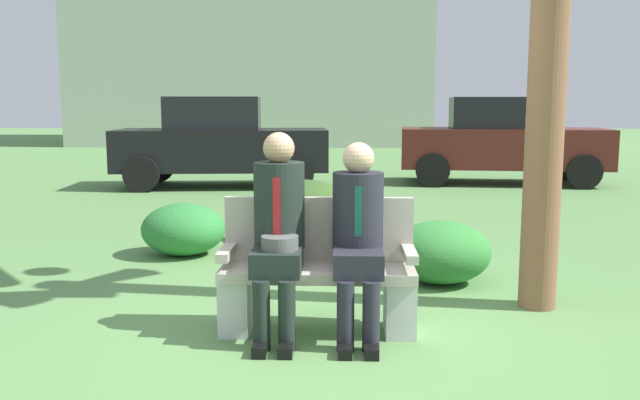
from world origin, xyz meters
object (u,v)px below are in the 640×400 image
at_px(seated_man_right, 358,230).
at_px(parked_car_near, 221,142).
at_px(shrub_far_lawn, 441,252).
at_px(parked_car_far, 501,141).
at_px(shrub_mid_lawn, 305,210).
at_px(seated_man_left, 278,225).
at_px(shrub_near_bench, 183,229).
at_px(park_bench, 318,274).

height_order(seated_man_right, parked_car_near, parked_car_near).
xyz_separation_m(shrub_far_lawn, parked_car_far, (2.20, 7.47, 0.57)).
bearing_deg(parked_car_near, shrub_far_lawn, -64.88).
height_order(shrub_mid_lawn, shrub_far_lawn, shrub_mid_lawn).
height_order(seated_man_left, seated_man_right, seated_man_left).
bearing_deg(seated_man_right, parked_car_far, 71.58).
distance_m(seated_man_left, parked_car_far, 9.50).
height_order(seated_man_left, shrub_mid_lawn, seated_man_left).
bearing_deg(shrub_mid_lawn, shrub_near_bench, -147.16).
relative_size(shrub_near_bench, parked_car_near, 0.21).
xyz_separation_m(seated_man_left, parked_car_near, (-1.90, 8.14, 0.09)).
bearing_deg(parked_car_far, park_bench, -110.22).
bearing_deg(shrub_near_bench, seated_man_left, -62.65).
relative_size(seated_man_right, shrub_mid_lawn, 1.16).
relative_size(seated_man_right, shrub_far_lawn, 1.49).
distance_m(shrub_mid_lawn, parked_car_far, 6.71).
height_order(shrub_far_lawn, parked_car_far, parked_car_far).
xyz_separation_m(seated_man_left, shrub_near_bench, (-1.22, 2.36, -0.48)).
bearing_deg(seated_man_right, shrub_near_bench, 126.51).
relative_size(shrub_far_lawn, parked_car_far, 0.22).
xyz_separation_m(shrub_mid_lawn, parked_car_far, (3.48, 5.71, 0.49)).
bearing_deg(seated_man_left, shrub_far_lawn, 47.23).
distance_m(shrub_near_bench, shrub_mid_lawn, 1.44).
distance_m(park_bench, parked_car_far, 9.31).
bearing_deg(seated_man_right, shrub_mid_lawn, 99.75).
relative_size(park_bench, seated_man_left, 0.96).
height_order(seated_man_right, shrub_near_bench, seated_man_right).
distance_m(shrub_near_bench, shrub_far_lawn, 2.68).
height_order(parked_car_near, parked_car_far, same).
bearing_deg(shrub_near_bench, park_bench, -56.59).
bearing_deg(shrub_far_lawn, parked_car_far, 73.58).
bearing_deg(shrub_far_lawn, shrub_mid_lawn, 126.02).
bearing_deg(shrub_far_lawn, park_bench, -128.89).
xyz_separation_m(shrub_near_bench, shrub_mid_lawn, (1.21, 0.78, 0.08)).
height_order(seated_man_left, shrub_near_bench, seated_man_left).
distance_m(shrub_near_bench, parked_car_far, 8.03).
distance_m(park_bench, shrub_mid_lawn, 3.03).
height_order(shrub_near_bench, parked_car_near, parked_car_near).
relative_size(seated_man_right, parked_car_far, 0.32).
relative_size(park_bench, shrub_far_lawn, 1.51).
relative_size(seated_man_left, shrub_near_bench, 1.58).
bearing_deg(shrub_mid_lawn, park_bench, -84.88).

